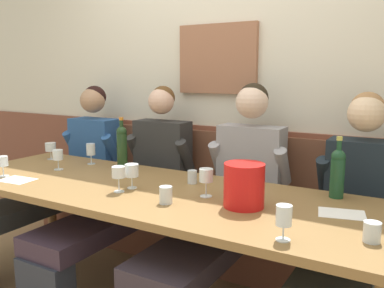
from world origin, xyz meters
name	(u,v)px	position (x,y,z in m)	size (l,w,h in m)	color
room_wall_back	(223,69)	(0.00, 1.09, 1.40)	(6.80, 0.12, 2.80)	beige
wood_wainscot_panel	(219,189)	(0.00, 1.04, 0.49)	(6.80, 0.03, 0.97)	brown
wall_bench	(206,223)	(0.00, 0.83, 0.28)	(2.99, 0.42, 0.94)	brown
dining_table	(149,199)	(0.00, 0.12, 0.66)	(2.69, 0.91, 0.72)	brown
person_right_seat	(62,173)	(-1.05, 0.44, 0.61)	(0.52, 1.32, 1.27)	#342830
person_center_left_seat	(130,188)	(-0.37, 0.41, 0.60)	(0.53, 1.31, 1.28)	#262A35
person_center_right_seat	(226,200)	(0.35, 0.43, 0.62)	(0.54, 1.32, 1.31)	#273531
person_left_seat	(350,220)	(1.05, 0.45, 0.62)	(0.49, 1.32, 1.27)	#343733
ice_bucket	(244,185)	(0.60, 0.09, 0.83)	(0.20, 0.20, 0.22)	red
wine_bottle_clear_water	(122,145)	(-0.46, 0.45, 0.88)	(0.07, 0.07, 0.35)	#1F3A1C
wine_bottle_green_tall	(338,172)	(0.97, 0.47, 0.86)	(0.07, 0.07, 0.33)	#1B4325
wine_glass_right_end	(91,151)	(-0.73, 0.43, 0.82)	(0.06, 0.06, 0.15)	silver
wine_glass_center_rear	(51,148)	(-1.12, 0.40, 0.81)	(0.08, 0.08, 0.13)	silver
wine_glass_left_end	(132,172)	(-0.08, 0.07, 0.82)	(0.08, 0.08, 0.14)	silver
wine_glass_mid_right	(58,155)	(-0.80, 0.18, 0.82)	(0.07, 0.07, 0.14)	silver
wine_glass_mid_left	(3,162)	(-0.95, -0.13, 0.82)	(0.07, 0.07, 0.13)	silver
wine_glass_by_bottle	(206,176)	(0.37, 0.14, 0.83)	(0.07, 0.07, 0.15)	silver
wine_glass_near_bucket	(119,173)	(-0.09, -0.02, 0.83)	(0.07, 0.07, 0.14)	silver
wine_glass_center_front	(284,216)	(0.90, -0.22, 0.82)	(0.06, 0.06, 0.14)	silver
water_tumbler_left	(166,195)	(0.24, -0.06, 0.77)	(0.07, 0.07, 0.09)	silver
water_tumbler_right	(372,232)	(1.20, -0.06, 0.76)	(0.07, 0.07, 0.08)	silver
water_tumbler_center	(192,177)	(0.17, 0.34, 0.76)	(0.06, 0.06, 0.08)	silver
tasting_sheet_left_guest	(342,214)	(1.04, 0.22, 0.72)	(0.21, 0.15, 0.00)	white
tasting_sheet_right_guest	(17,180)	(-0.80, -0.14, 0.72)	(0.21, 0.15, 0.00)	white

